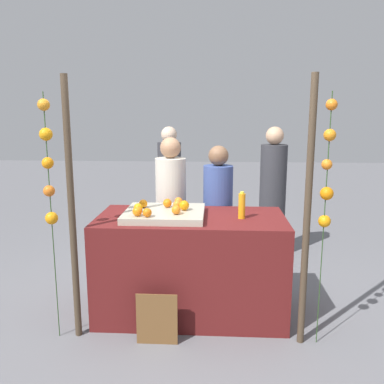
{
  "coord_description": "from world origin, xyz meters",
  "views": [
    {
      "loc": [
        0.22,
        -3.63,
        1.89
      ],
      "look_at": [
        0.0,
        0.15,
        1.15
      ],
      "focal_mm": 38.11,
      "sensor_mm": 36.0,
      "label": 1
    }
  ],
  "objects": [
    {
      "name": "orange_4",
      "position": [
        -0.13,
        0.05,
        1.05
      ],
      "size": [
        0.08,
        0.08,
        0.08
      ],
      "primitive_type": "sphere",
      "color": "orange",
      "rests_on": "orange_tray"
    },
    {
      "name": "crowd_person_1",
      "position": [
        0.97,
        1.66,
        0.8
      ],
      "size": [
        0.34,
        0.34,
        1.71
      ],
      "color": "#333338",
      "rests_on": "ground_plane"
    },
    {
      "name": "vendor_left",
      "position": [
        -0.26,
        0.64,
        0.76
      ],
      "size": [
        0.33,
        0.33,
        1.63
      ],
      "color": "beige",
      "rests_on": "ground_plane"
    },
    {
      "name": "orange_5",
      "position": [
        -0.45,
        0.07,
        1.05
      ],
      "size": [
        0.08,
        0.08,
        0.08
      ],
      "primitive_type": "sphere",
      "color": "orange",
      "rests_on": "orange_tray"
    },
    {
      "name": "chalkboard_sign",
      "position": [
        -0.25,
        -0.57,
        0.21
      ],
      "size": [
        0.34,
        0.03,
        0.45
      ],
      "color": "brown",
      "rests_on": "ground_plane"
    },
    {
      "name": "orange_0",
      "position": [
        -0.36,
        -0.27,
        1.05
      ],
      "size": [
        0.08,
        0.08,
        0.08
      ],
      "primitive_type": "sphere",
      "color": "orange",
      "rests_on": "orange_tray"
    },
    {
      "name": "orange_tray",
      "position": [
        -0.24,
        -0.03,
        0.98
      ],
      "size": [
        0.72,
        0.64,
        0.06
      ],
      "primitive_type": "cube",
      "color": "#B2AD99",
      "rests_on": "stall_counter"
    },
    {
      "name": "juice_bottle",
      "position": [
        0.46,
        -0.04,
        1.06
      ],
      "size": [
        0.06,
        0.06,
        0.25
      ],
      "color": "orange",
      "rests_on": "stall_counter"
    },
    {
      "name": "orange_7",
      "position": [
        -0.47,
        -0.1,
        1.05
      ],
      "size": [
        0.08,
        0.08,
        0.08
      ],
      "primitive_type": "sphere",
      "color": "orange",
      "rests_on": "orange_tray"
    },
    {
      "name": "vendor_right",
      "position": [
        0.25,
        0.59,
        0.72
      ],
      "size": [
        0.31,
        0.31,
        1.55
      ],
      "color": "#384C8C",
      "rests_on": "ground_plane"
    },
    {
      "name": "garland_strand_right",
      "position": [
        1.08,
        -0.47,
        1.44
      ],
      "size": [
        0.1,
        0.11,
        2.05
      ],
      "color": "#2D4C23",
      "rests_on": "ground_plane"
    },
    {
      "name": "stall_counter",
      "position": [
        0.0,
        0.0,
        0.47
      ],
      "size": [
        1.73,
        0.87,
        0.95
      ],
      "primitive_type": "cube",
      "color": "#5B1919",
      "rests_on": "ground_plane"
    },
    {
      "name": "canopy_post_right",
      "position": [
        0.95,
        -0.47,
        1.09
      ],
      "size": [
        0.06,
        0.06,
        2.18
      ],
      "primitive_type": "cylinder",
      "color": "#473828",
      "rests_on": "ground_plane"
    },
    {
      "name": "canopy_post_left",
      "position": [
        -0.95,
        -0.47,
        1.09
      ],
      "size": [
        0.06,
        0.06,
        2.18
      ],
      "primitive_type": "cylinder",
      "color": "#473828",
      "rests_on": "ground_plane"
    },
    {
      "name": "garland_strand_left",
      "position": [
        -1.11,
        -0.5,
        1.48
      ],
      "size": [
        0.1,
        0.11,
        2.05
      ],
      "color": "#2D4C23",
      "rests_on": "ground_plane"
    },
    {
      "name": "crowd_person_0",
      "position": [
        -0.44,
        2.2,
        0.79
      ],
      "size": [
        0.34,
        0.34,
        1.69
      ],
      "color": "#333338",
      "rests_on": "ground_plane"
    },
    {
      "name": "orange_1",
      "position": [
        -0.13,
        0.2,
        1.05
      ],
      "size": [
        0.08,
        0.08,
        0.08
      ],
      "primitive_type": "sphere",
      "color": "orange",
      "rests_on": "orange_tray"
    },
    {
      "name": "orange_3",
      "position": [
        -0.06,
        -0.01,
        1.05
      ],
      "size": [
        0.09,
        0.09,
        0.09
      ],
      "primitive_type": "sphere",
      "color": "orange",
      "rests_on": "orange_tray"
    },
    {
      "name": "orange_2",
      "position": [
        -0.23,
        0.1,
        1.05
      ],
      "size": [
        0.08,
        0.08,
        0.08
      ],
      "primitive_type": "sphere",
      "color": "orange",
      "rests_on": "orange_tray"
    },
    {
      "name": "orange_8",
      "position": [
        -0.45,
        -0.24,
        1.05
      ],
      "size": [
        0.08,
        0.08,
        0.08
      ],
      "primitive_type": "sphere",
      "color": "orange",
      "rests_on": "orange_tray"
    },
    {
      "name": "orange_6",
      "position": [
        -0.12,
        -0.16,
        1.05
      ],
      "size": [
        0.08,
        0.08,
        0.08
      ],
      "primitive_type": "sphere",
      "color": "orange",
      "rests_on": "orange_tray"
    },
    {
      "name": "ground_plane",
      "position": [
        0.0,
        0.0,
        0.0
      ],
      "size": [
        24.0,
        24.0,
        0.0
      ],
      "primitive_type": "plane",
      "color": "slate"
    }
  ]
}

